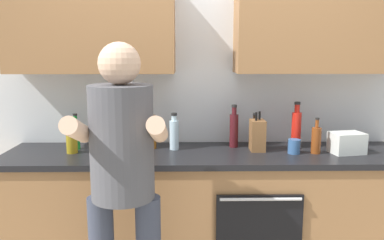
{
  "coord_description": "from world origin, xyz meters",
  "views": [
    {
      "loc": [
        -0.14,
        -2.71,
        1.61
      ],
      "look_at": [
        -0.1,
        -0.1,
        1.15
      ],
      "focal_mm": 37.03,
      "sensor_mm": 36.0,
      "label": 1
    }
  ],
  "objects_px": {
    "bottle_vinegar": "(316,140)",
    "knife_block": "(257,135)",
    "cup_ceramic": "(109,152)",
    "person_standing": "(123,171)",
    "bottle_water": "(174,134)",
    "bottle_syrup": "(152,131)",
    "bottle_wine": "(234,129)",
    "grocery_bag_bread": "(119,138)",
    "bottle_soy": "(254,133)",
    "grocery_bag_produce": "(347,143)",
    "cup_tea": "(294,146)",
    "bottle_hotsauce": "(296,128)",
    "bottle_oil": "(72,140)",
    "bottle_soda": "(76,135)"
  },
  "relations": [
    {
      "from": "grocery_bag_bread",
      "to": "bottle_soda",
      "type": "bearing_deg",
      "value": 176.48
    },
    {
      "from": "bottle_wine",
      "to": "bottle_water",
      "type": "bearing_deg",
      "value": -170.9
    },
    {
      "from": "grocery_bag_produce",
      "to": "knife_block",
      "type": "bearing_deg",
      "value": 172.27
    },
    {
      "from": "grocery_bag_bread",
      "to": "grocery_bag_produce",
      "type": "bearing_deg",
      "value": -4.37
    },
    {
      "from": "bottle_hotsauce",
      "to": "bottle_water",
      "type": "xyz_separation_m",
      "value": [
        -0.89,
        -0.03,
        -0.03
      ]
    },
    {
      "from": "bottle_vinegar",
      "to": "knife_block",
      "type": "xyz_separation_m",
      "value": [
        -0.4,
        0.09,
        0.01
      ]
    },
    {
      "from": "bottle_syrup",
      "to": "bottle_soda",
      "type": "height_order",
      "value": "bottle_syrup"
    },
    {
      "from": "cup_ceramic",
      "to": "grocery_bag_bread",
      "type": "relative_size",
      "value": 0.51
    },
    {
      "from": "knife_block",
      "to": "bottle_soda",
      "type": "bearing_deg",
      "value": 177.42
    },
    {
      "from": "bottle_syrup",
      "to": "bottle_hotsauce",
      "type": "bearing_deg",
      "value": -0.45
    },
    {
      "from": "person_standing",
      "to": "bottle_syrup",
      "type": "distance_m",
      "value": 0.8
    },
    {
      "from": "bottle_oil",
      "to": "grocery_bag_bread",
      "type": "xyz_separation_m",
      "value": [
        0.31,
        0.09,
        -0.01
      ]
    },
    {
      "from": "bottle_soda",
      "to": "person_standing",
      "type": "bearing_deg",
      "value": -59.34
    },
    {
      "from": "person_standing",
      "to": "cup_ceramic",
      "type": "distance_m",
      "value": 0.54
    },
    {
      "from": "cup_ceramic",
      "to": "cup_tea",
      "type": "xyz_separation_m",
      "value": [
        1.27,
        0.12,
        0.01
      ]
    },
    {
      "from": "bottle_oil",
      "to": "bottle_hotsauce",
      "type": "xyz_separation_m",
      "value": [
        1.61,
        0.12,
        0.06
      ]
    },
    {
      "from": "bottle_soda",
      "to": "cup_ceramic",
      "type": "distance_m",
      "value": 0.4
    },
    {
      "from": "bottle_oil",
      "to": "bottle_vinegar",
      "type": "distance_m",
      "value": 1.71
    },
    {
      "from": "bottle_wine",
      "to": "bottle_oil",
      "type": "relative_size",
      "value": 1.4
    },
    {
      "from": "bottle_oil",
      "to": "knife_block",
      "type": "xyz_separation_m",
      "value": [
        1.31,
        0.05,
        0.02
      ]
    },
    {
      "from": "bottle_wine",
      "to": "knife_block",
      "type": "height_order",
      "value": "bottle_wine"
    },
    {
      "from": "bottle_soy",
      "to": "bottle_oil",
      "type": "relative_size",
      "value": 1.1
    },
    {
      "from": "cup_ceramic",
      "to": "person_standing",
      "type": "bearing_deg",
      "value": -71.33
    },
    {
      "from": "bottle_wine",
      "to": "cup_tea",
      "type": "bearing_deg",
      "value": -26.49
    },
    {
      "from": "person_standing",
      "to": "bottle_hotsauce",
      "type": "xyz_separation_m",
      "value": [
        1.15,
        0.78,
        0.07
      ]
    },
    {
      "from": "bottle_syrup",
      "to": "cup_tea",
      "type": "relative_size",
      "value": 3.15
    },
    {
      "from": "grocery_bag_bread",
      "to": "cup_ceramic",
      "type": "bearing_deg",
      "value": -96.04
    },
    {
      "from": "person_standing",
      "to": "bottle_water",
      "type": "distance_m",
      "value": 0.8
    },
    {
      "from": "bottle_wine",
      "to": "bottle_vinegar",
      "type": "relative_size",
      "value": 1.26
    },
    {
      "from": "bottle_hotsauce",
      "to": "grocery_bag_bread",
      "type": "bearing_deg",
      "value": -178.78
    },
    {
      "from": "person_standing",
      "to": "bottle_wine",
      "type": "height_order",
      "value": "person_standing"
    },
    {
      "from": "knife_block",
      "to": "grocery_bag_produce",
      "type": "bearing_deg",
      "value": -7.73
    },
    {
      "from": "person_standing",
      "to": "bottle_syrup",
      "type": "height_order",
      "value": "person_standing"
    },
    {
      "from": "bottle_hotsauce",
      "to": "grocery_bag_bread",
      "type": "relative_size",
      "value": 1.96
    },
    {
      "from": "bottle_soda",
      "to": "bottle_vinegar",
      "type": "bearing_deg",
      "value": -4.85
    },
    {
      "from": "bottle_soy",
      "to": "bottle_water",
      "type": "relative_size",
      "value": 0.93
    },
    {
      "from": "cup_ceramic",
      "to": "cup_tea",
      "type": "distance_m",
      "value": 1.27
    },
    {
      "from": "bottle_wine",
      "to": "cup_ceramic",
      "type": "height_order",
      "value": "bottle_wine"
    },
    {
      "from": "bottle_vinegar",
      "to": "grocery_bag_bread",
      "type": "relative_size",
      "value": 1.43
    },
    {
      "from": "bottle_syrup",
      "to": "bottle_wine",
      "type": "bearing_deg",
      "value": 3.27
    },
    {
      "from": "cup_ceramic",
      "to": "grocery_bag_bread",
      "type": "distance_m",
      "value": 0.25
    },
    {
      "from": "bottle_soy",
      "to": "bottle_oil",
      "type": "distance_m",
      "value": 1.33
    },
    {
      "from": "bottle_water",
      "to": "cup_tea",
      "type": "xyz_separation_m",
      "value": [
        0.84,
        -0.13,
        -0.07
      ]
    },
    {
      "from": "bottle_vinegar",
      "to": "cup_ceramic",
      "type": "height_order",
      "value": "bottle_vinegar"
    },
    {
      "from": "bottle_hotsauce",
      "to": "bottle_water",
      "type": "relative_size",
      "value": 1.28
    },
    {
      "from": "bottle_oil",
      "to": "knife_block",
      "type": "distance_m",
      "value": 1.31
    },
    {
      "from": "bottle_soy",
      "to": "bottle_hotsauce",
      "type": "xyz_separation_m",
      "value": [
        0.29,
        -0.08,
        0.05
      ]
    },
    {
      "from": "bottle_soy",
      "to": "bottle_syrup",
      "type": "distance_m",
      "value": 0.77
    },
    {
      "from": "bottle_wine",
      "to": "grocery_bag_produce",
      "type": "distance_m",
      "value": 0.8
    },
    {
      "from": "person_standing",
      "to": "grocery_bag_produce",
      "type": "xyz_separation_m",
      "value": [
        1.46,
        0.63,
        -0.0
      ]
    }
  ]
}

